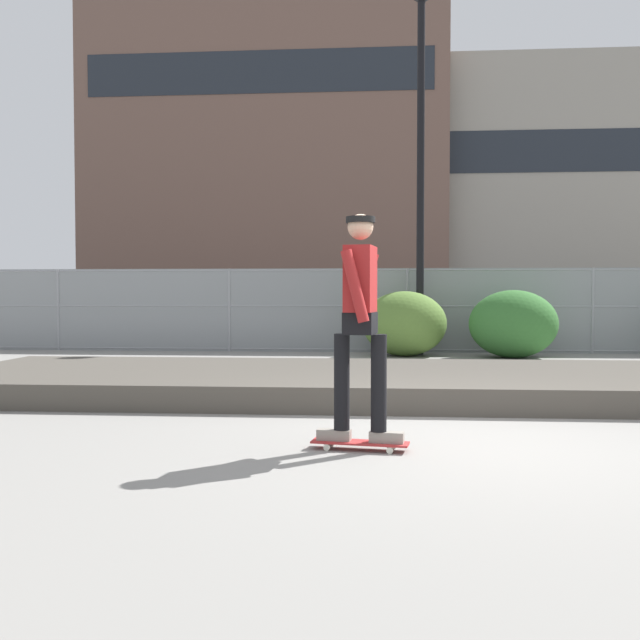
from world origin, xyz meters
TOP-DOWN VIEW (x-y plane):
  - ground_plane at (0.00, 0.00)m, footprint 120.00×120.00m
  - gravel_berm at (0.00, 3.08)m, footprint 12.38×3.50m
  - skateboard at (-0.79, -0.32)m, footprint 0.82×0.32m
  - skater at (-0.79, -0.32)m, footprint 0.73×0.61m
  - chain_fence at (-0.00, 9.70)m, footprint 23.82×0.06m
  - street_lamp at (0.25, 9.23)m, footprint 0.44×0.44m
  - parked_car_near at (-3.41, 12.65)m, footprint 4.42×1.99m
  - library_building at (-7.70, 42.56)m, footprint 22.34×12.87m
  - office_block at (10.34, 45.36)m, footprint 31.86×15.68m
  - shrub_left at (-0.10, 8.76)m, footprint 1.74×1.42m
  - shrub_center at (2.07, 8.51)m, footprint 1.77×1.45m

SIDE VIEW (x-z plane):
  - ground_plane at x=0.00m, z-range 0.00..0.00m
  - skateboard at x=-0.79m, z-range 0.02..0.09m
  - gravel_berm at x=0.00m, z-range 0.00..0.30m
  - shrub_left at x=-0.10m, z-range 0.00..1.34m
  - shrub_center at x=2.07m, z-range 0.00..1.37m
  - parked_car_near at x=-3.41m, z-range 0.01..1.67m
  - chain_fence at x=0.00m, z-range 0.01..1.86m
  - skater at x=-0.79m, z-range 0.21..2.08m
  - street_lamp at x=0.25m, z-range 0.86..8.63m
  - office_block at x=10.34m, z-range 0.00..15.66m
  - library_building at x=-7.70m, z-range 0.00..23.08m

